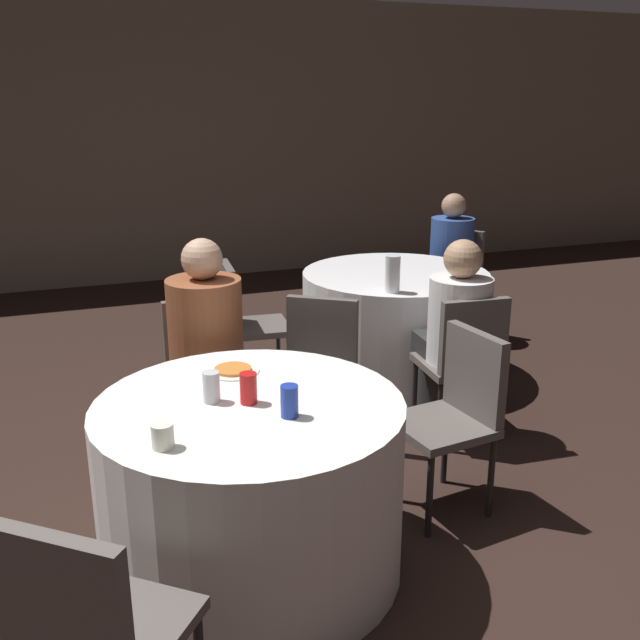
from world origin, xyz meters
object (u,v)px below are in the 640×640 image
Objects in this scene: chair_near_southwest at (90,626)px; chair_far_northeast at (454,273)px; table_far at (394,324)px; chair_far_south at (465,355)px; chair_near_north at (204,365)px; soda_can_blue at (289,401)px; bottle_far at (393,274)px; chair_near_northeast at (318,364)px; soda_can_silver at (211,387)px; pizza_plate_near at (233,370)px; person_white_shirt at (453,335)px; table_near at (252,486)px; chair_near_east at (457,404)px; chair_far_west at (243,315)px; person_blue_shirt at (447,269)px; person_floral_shirt at (209,356)px; soda_can_red at (248,388)px.

chair_near_southwest is 4.28m from chair_far_northeast.
chair_far_south is (-0.08, -1.03, 0.15)m from table_far.
chair_near_north is 6.92× the size of soda_can_blue.
bottle_far is (1.86, 2.05, 0.33)m from chair_near_southwest.
bottle_far is (1.11, 1.44, 0.05)m from soda_can_blue.
chair_near_southwest is (-1.23, -1.61, 0.00)m from chair_near_northeast.
soda_can_silver is (-0.71, -0.77, 0.28)m from chair_near_northeast.
soda_can_blue is at bearing -79.79° from pizza_plate_near.
person_white_shirt is (2.04, 1.62, 0.06)m from chair_near_southwest.
table_near is at bearing -149.12° from chair_far_south.
table_far is 1.11× the size of person_white_shirt.
soda_can_silver is (-0.15, -0.95, 0.28)m from chair_near_north.
chair_far_northeast is 3.77× the size of pizza_plate_near.
table_far is 2.36m from soda_can_blue.
chair_near_east is (-0.46, -1.59, 0.15)m from table_far.
soda_can_blue is at bearing -3.87° from chair_far_west.
chair_far_west is at bearing -116.01° from chair_near_north.
table_far is 0.90m from person_blue_shirt.
person_floral_shirt is at bearing -161.35° from bottle_far.
bottle_far is (1.20, 0.94, 0.10)m from pizza_plate_near.
bottle_far reaches higher than soda_can_blue.
chair_far_northeast is 1.74m from person_white_shirt.
chair_near_southwest is at bearing -132.29° from bottle_far.
person_blue_shirt is (2.81, 3.02, 0.07)m from chair_near_southwest.
person_floral_shirt is at bearing 88.78° from table_near.
soda_can_blue reaches higher than chair_far_northeast.
chair_near_north and chair_far_west have the same top height.
chair_far_south is (0.80, -0.14, 0.00)m from chair_near_northeast.
person_white_shirt is (1.39, 0.84, 0.21)m from table_near.
person_white_shirt reaches higher than chair_near_southwest.
soda_can_red is 0.14m from soda_can_silver.
chair_near_north is at bearing 80.93° from soda_can_silver.
person_floral_shirt is at bearing 88.74° from soda_can_red.
soda_can_red reaches higher than chair_far_south.
soda_can_red is at bearing -133.77° from bottle_far.
chair_far_south is at bearing 75.52° from chair_near_southwest.
chair_far_west is (1.08, 2.59, 0.00)m from chair_near_southwest.
chair_near_northeast is 6.92× the size of soda_can_red.
chair_far_south is (1.38, 0.69, 0.15)m from table_near.
chair_far_west is at bearing 174.59° from table_far.
chair_far_northeast is 6.92× the size of soda_can_blue.
chair_near_north is 1.38m from person_white_shirt.
bottle_far reaches higher than soda_can_silver.
person_floral_shirt is (-0.41, -0.95, 0.11)m from chair_far_west.
chair_near_east is at bearing -119.64° from chair_far_south.
pizza_plate_near is (0.02, 0.34, 0.37)m from table_near.
chair_near_northeast is at bearing 163.04° from chair_near_north.
person_floral_shirt is 9.80× the size of soda_can_blue.
pizza_plate_near is (0.66, 1.11, 0.22)m from chair_near_southwest.
chair_near_northeast is 0.81m from person_white_shirt.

